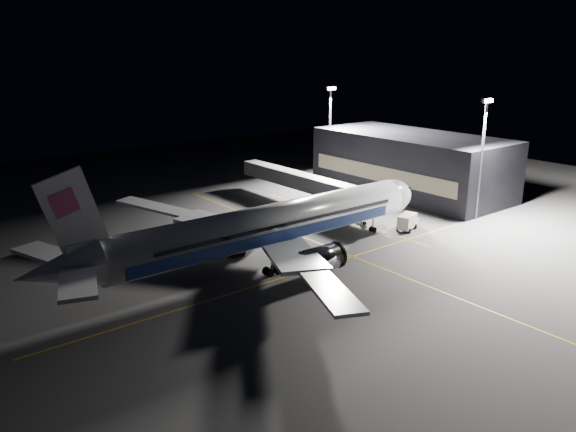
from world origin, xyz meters
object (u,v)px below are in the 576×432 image
(jet_bridge, at_px, (308,183))
(floodlight_mast_north, at_px, (330,125))
(safety_cone_a, at_px, (224,258))
(safety_cone_c, at_px, (207,263))
(floodlight_mast_south, at_px, (483,148))
(airliner, at_px, (264,227))
(baggage_tug, at_px, (236,235))
(service_truck, at_px, (408,221))
(safety_cone_b, at_px, (241,246))

(jet_bridge, distance_m, floodlight_mast_north, 24.06)
(jet_bridge, distance_m, safety_cone_a, 30.80)
(jet_bridge, height_order, safety_cone_c, jet_bridge)
(jet_bridge, relative_size, floodlight_mast_south, 1.66)
(jet_bridge, distance_m, floodlight_mast_south, 31.05)
(airliner, xyz_separation_m, baggage_tug, (1.91, 10.28, -4.31))
(service_truck, relative_size, safety_cone_b, 10.70)
(service_truck, height_order, baggage_tug, service_truck)
(airliner, xyz_separation_m, safety_cone_a, (-4.08, 4.16, -4.87))
(floodlight_mast_south, bearing_deg, service_truck, 166.14)
(floodlight_mast_south, height_order, safety_cone_b, floodlight_mast_south)
(airliner, bearing_deg, safety_cone_a, 134.42)
(jet_bridge, bearing_deg, floodlight_mast_south, -53.21)
(safety_cone_b, bearing_deg, airliner, -95.84)
(floodlight_mast_north, relative_size, safety_cone_c, 30.01)
(floodlight_mast_south, bearing_deg, airliner, 171.67)
(floodlight_mast_north, bearing_deg, jet_bridge, -142.26)
(jet_bridge, height_order, service_truck, jet_bridge)
(airliner, distance_m, safety_cone_a, 7.59)
(service_truck, bearing_deg, floodlight_mast_south, -33.35)
(safety_cone_a, bearing_deg, airliner, -45.58)
(airliner, distance_m, floodlight_mast_south, 42.13)
(jet_bridge, relative_size, safety_cone_b, 67.14)
(safety_cone_c, bearing_deg, service_truck, -10.93)
(airliner, bearing_deg, safety_cone_b, 84.16)
(jet_bridge, bearing_deg, service_truck, -78.89)
(safety_cone_b, bearing_deg, service_truck, -19.97)
(floodlight_mast_north, distance_m, floodlight_mast_south, 38.00)
(safety_cone_c, bearing_deg, floodlight_mast_north, 30.24)
(floodlight_mast_south, xyz_separation_m, service_truck, (-13.95, 3.44, -10.97))
(safety_cone_c, bearing_deg, floodlight_mast_south, -11.78)
(jet_bridge, height_order, baggage_tug, jet_bridge)
(airliner, relative_size, baggage_tug, 22.22)
(baggage_tug, xyz_separation_m, safety_cone_a, (-5.99, -6.12, -0.56))
(airliner, relative_size, jet_bridge, 1.79)
(safety_cone_b, height_order, safety_cone_c, safety_cone_c)
(airliner, xyz_separation_m, floodlight_mast_north, (41.08, 31.99, 7.21))
(airliner, bearing_deg, service_truck, -5.42)
(floodlight_mast_south, relative_size, safety_cone_b, 40.40)
(service_truck, bearing_deg, airliner, 155.09)
(service_truck, bearing_deg, safety_cone_c, 149.58)
(floodlight_mast_south, height_order, baggage_tug, floodlight_mast_south)
(safety_cone_b, bearing_deg, safety_cone_c, -158.43)
(airliner, height_order, jet_bridge, airliner)
(safety_cone_a, distance_m, safety_cone_c, 2.85)
(baggage_tug, bearing_deg, jet_bridge, 27.13)
(jet_bridge, relative_size, floodlight_mast_north, 1.66)
(floodlight_mast_north, relative_size, baggage_tug, 7.48)
(airliner, height_order, floodlight_mast_south, floodlight_mast_south)
(safety_cone_c, bearing_deg, jet_bridge, 25.10)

